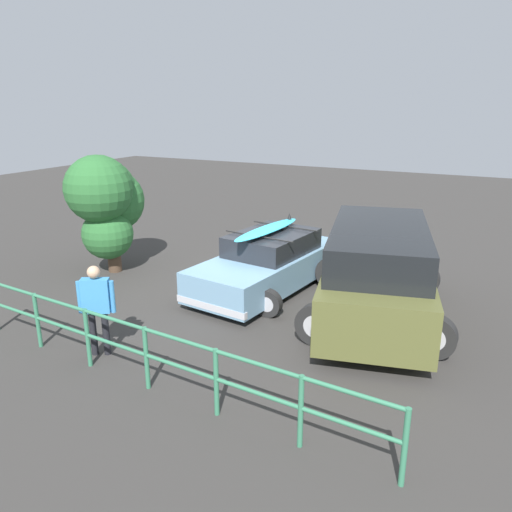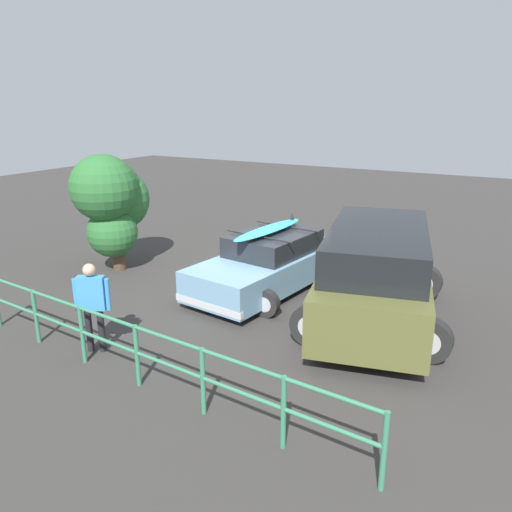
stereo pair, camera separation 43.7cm
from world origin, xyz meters
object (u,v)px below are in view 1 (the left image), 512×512
at_px(person_bystander, 97,302).
at_px(bush_near_left, 106,200).
at_px(suv_car, 377,271).
at_px(sedan_car, 269,263).

height_order(person_bystander, bush_near_left, bush_near_left).
relative_size(suv_car, person_bystander, 3.23).
bearing_deg(sedan_car, bush_near_left, 8.57).
xyz_separation_m(suv_car, person_bystander, (3.78, 3.63, -0.01)).
bearing_deg(sedan_car, suv_car, 168.57).
xyz_separation_m(sedan_car, bush_near_left, (4.16, 0.63, 1.21)).
bearing_deg(person_bystander, suv_car, -136.10).
bearing_deg(bush_near_left, person_bystander, 130.15).
relative_size(sedan_car, suv_car, 0.86).
xyz_separation_m(sedan_car, suv_car, (-2.59, 0.52, 0.35)).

